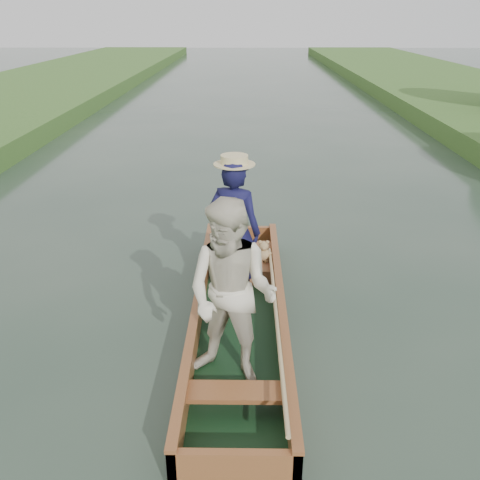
{
  "coord_description": "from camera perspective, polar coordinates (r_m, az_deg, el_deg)",
  "views": [
    {
      "loc": [
        0.09,
        -5.74,
        3.64
      ],
      "look_at": [
        0.0,
        0.6,
        0.95
      ],
      "focal_mm": 40.0,
      "sensor_mm": 36.0,
      "label": 1
    }
  ],
  "objects": [
    {
      "name": "ground",
      "position": [
        6.79,
        -0.07,
        -9.39
      ],
      "size": [
        120.0,
        120.0,
        0.0
      ],
      "primitive_type": "plane",
      "color": "#283D30",
      "rests_on": "ground"
    },
    {
      "name": "punt",
      "position": [
        6.18,
        -0.45,
        -4.64
      ],
      "size": [
        1.2,
        5.0,
        2.06
      ],
      "color": "black",
      "rests_on": "ground"
    },
    {
      "name": "trees_far",
      "position": [
        12.38,
        8.74,
        17.61
      ],
      "size": [
        22.06,
        13.12,
        4.44
      ],
      "color": "#47331E",
      "rests_on": "ground"
    }
  ]
}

